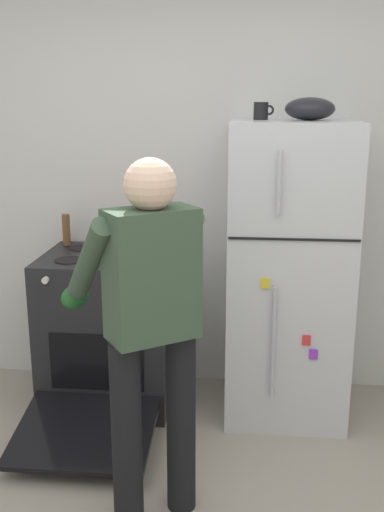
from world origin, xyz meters
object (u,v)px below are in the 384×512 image
object	(u,v)px
red_pot	(131,247)
mixing_bowl	(310,109)
pepper_mill	(66,230)
person_cook	(149,313)
coffee_mug	(261,111)
refrigerator	(288,272)
stove_range	(109,331)

from	to	relation	value
red_pot	mixing_bowl	distance (m)	1.25
red_pot	pepper_mill	distance (m)	0.53
person_cook	pepper_mill	xyz separation A→B (m)	(-0.72, 1.22, 0.07)
pepper_mill	person_cook	bearing A→B (deg)	-59.30
pepper_mill	mixing_bowl	bearing A→B (deg)	-7.91
person_cook	coffee_mug	bearing A→B (deg)	66.77
pepper_mill	mixing_bowl	distance (m)	1.63
refrigerator	pepper_mill	size ratio (longest dim) A/B	8.78
person_cook	mixing_bowl	size ratio (longest dim) A/B	5.98
mixing_bowl	refrigerator	bearing A→B (deg)	-179.78
pepper_mill	red_pot	bearing A→B (deg)	-28.52
mixing_bowl	red_pot	bearing A→B (deg)	-177.08
person_cook	red_pot	bearing A→B (deg)	105.23
refrigerator	red_pot	xyz separation A→B (m)	(-0.90, -0.05, 0.14)
refrigerator	person_cook	bearing A→B (deg)	-121.99
stove_range	person_cook	world-z (taller)	person_cook
person_cook	pepper_mill	bearing A→B (deg)	120.70
coffee_mug	pepper_mill	xyz separation A→B (m)	(-1.18, 0.15, -0.72)
stove_range	red_pot	world-z (taller)	red_pot
refrigerator	stove_range	size ratio (longest dim) A/B	1.39
person_cook	red_pot	xyz separation A→B (m)	(-0.26, 0.97, 0.03)
red_pot	pepper_mill	xyz separation A→B (m)	(-0.46, 0.25, 0.04)
coffee_mug	stove_range	bearing A→B (deg)	-175.59
stove_range	coffee_mug	bearing A→B (deg)	4.41
pepper_mill	mixing_bowl	xyz separation A→B (m)	(1.44, -0.20, 0.74)
coffee_mug	mixing_bowl	size ratio (longest dim) A/B	0.42
refrigerator	mixing_bowl	size ratio (longest dim) A/B	6.38
stove_range	person_cook	xyz separation A→B (m)	(0.42, -1.00, 0.50)
stove_range	person_cook	bearing A→B (deg)	-67.05
person_cook	stove_range	bearing A→B (deg)	112.95
refrigerator	mixing_bowl	world-z (taller)	mixing_bowl
stove_range	coffee_mug	xyz separation A→B (m)	(0.88, 0.07, 1.30)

